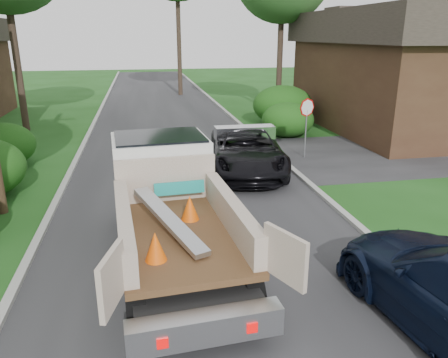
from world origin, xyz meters
TOP-DOWN VIEW (x-y plane):
  - ground at (0.00, 0.00)m, footprint 120.00×120.00m
  - road at (0.00, 10.00)m, footprint 8.00×90.00m
  - curb_left at (-4.10, 10.00)m, footprint 0.20×90.00m
  - curb_right at (4.10, 10.00)m, footprint 0.20×90.00m
  - stop_sign at (5.20, 9.00)m, footprint 0.71×0.32m
  - house_right at (13.00, 14.00)m, footprint 9.72×12.96m
  - hedge_left_c at (-6.80, 10.00)m, footprint 2.60×2.60m
  - hedge_right_a at (5.80, 13.00)m, footprint 2.60×2.60m
  - hedge_right_b at (6.50, 16.00)m, footprint 3.38×3.38m
  - flatbed_truck at (-0.89, 2.02)m, footprint 3.17×6.72m
  - black_pickup at (2.40, 7.68)m, footprint 3.51×6.07m

SIDE VIEW (x-z plane):
  - ground at x=0.00m, z-range 0.00..0.00m
  - road at x=0.00m, z-range -0.01..0.01m
  - curb_left at x=-4.10m, z-range 0.00..0.12m
  - curb_right at x=4.10m, z-range 0.00..0.12m
  - black_pickup at x=2.40m, z-range 0.00..1.59m
  - hedge_left_c at x=-6.80m, z-range 0.00..1.70m
  - hedge_right_a at x=5.80m, z-range 0.00..1.70m
  - hedge_right_b at x=6.50m, z-range 0.00..2.21m
  - flatbed_truck at x=-0.89m, z-range 0.11..2.59m
  - stop_sign at x=5.20m, z-range 0.54..3.02m
  - house_right at x=13.00m, z-range 0.06..6.26m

